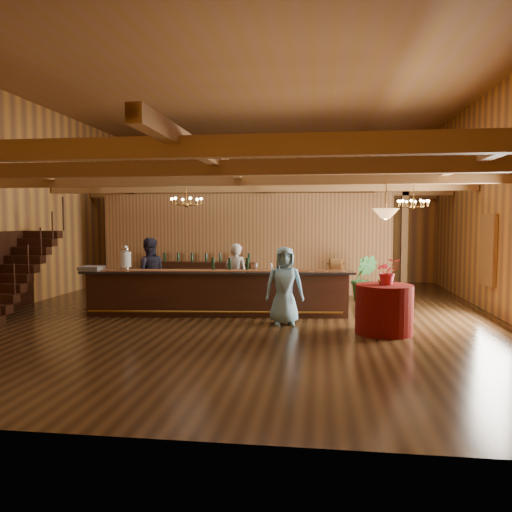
# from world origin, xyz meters

# --- Properties ---
(floor) EXTENTS (14.00, 14.00, 0.00)m
(floor) POSITION_xyz_m (0.00, 0.00, 0.00)
(floor) COLOR #4A2F18
(floor) RESTS_ON ground
(ceiling) EXTENTS (14.00, 14.00, 0.00)m
(ceiling) POSITION_xyz_m (0.00, 0.00, 5.50)
(ceiling) COLOR brown
(ceiling) RESTS_ON wall_back
(wall_back) EXTENTS (12.00, 0.10, 5.50)m
(wall_back) POSITION_xyz_m (0.00, 7.00, 2.75)
(wall_back) COLOR #C58536
(wall_back) RESTS_ON floor
(wall_front) EXTENTS (12.00, 0.10, 5.50)m
(wall_front) POSITION_xyz_m (0.00, -7.00, 2.75)
(wall_front) COLOR #C58536
(wall_front) RESTS_ON floor
(wall_left) EXTENTS (0.10, 14.00, 5.50)m
(wall_left) POSITION_xyz_m (-6.00, 0.00, 2.75)
(wall_left) COLOR #C58536
(wall_left) RESTS_ON floor
(wall_right) EXTENTS (0.10, 14.00, 5.50)m
(wall_right) POSITION_xyz_m (6.00, 0.00, 2.75)
(wall_right) COLOR #C58536
(wall_right) RESTS_ON floor
(beam_grid) EXTENTS (11.90, 13.90, 0.39)m
(beam_grid) POSITION_xyz_m (0.00, 0.51, 3.24)
(beam_grid) COLOR olive
(beam_grid) RESTS_ON wall_left
(support_posts) EXTENTS (9.20, 10.20, 3.20)m
(support_posts) POSITION_xyz_m (0.00, -0.50, 1.60)
(support_posts) COLOR olive
(support_posts) RESTS_ON floor
(partition_wall) EXTENTS (9.00, 0.18, 3.10)m
(partition_wall) POSITION_xyz_m (-0.50, 3.50, 1.55)
(partition_wall) COLOR olive
(partition_wall) RESTS_ON floor
(window_right_back) EXTENTS (0.12, 1.05, 1.75)m
(window_right_back) POSITION_xyz_m (5.95, 1.00, 1.55)
(window_right_back) COLOR white
(window_right_back) RESTS_ON wall_right
(staircase) EXTENTS (1.00, 2.80, 2.00)m
(staircase) POSITION_xyz_m (-5.45, -0.74, 1.00)
(staircase) COLOR black
(staircase) RESTS_ON floor
(backroom_boxes) EXTENTS (4.10, 0.60, 1.10)m
(backroom_boxes) POSITION_xyz_m (-0.29, 5.50, 0.53)
(backroom_boxes) COLOR black
(backroom_boxes) RESTS_ON floor
(tasting_bar) EXTENTS (6.49, 1.41, 1.09)m
(tasting_bar) POSITION_xyz_m (-0.56, -0.22, 0.55)
(tasting_bar) COLOR black
(tasting_bar) RESTS_ON floor
(beverage_dispenser) EXTENTS (0.26, 0.26, 0.60)m
(beverage_dispenser) POSITION_xyz_m (-2.79, -0.38, 1.36)
(beverage_dispenser) COLOR silver
(beverage_dispenser) RESTS_ON tasting_bar
(glass_rack_tray) EXTENTS (0.50, 0.50, 0.10)m
(glass_rack_tray) POSITION_xyz_m (-3.57, -0.56, 1.12)
(glass_rack_tray) COLOR gray
(glass_rack_tray) RESTS_ON tasting_bar
(raffle_drum) EXTENTS (0.34, 0.24, 0.30)m
(raffle_drum) POSITION_xyz_m (2.23, -0.01, 1.25)
(raffle_drum) COLOR #A17539
(raffle_drum) RESTS_ON tasting_bar
(bar_bottle_0) EXTENTS (0.07, 0.07, 0.30)m
(bar_bottle_0) POSITION_xyz_m (-0.70, -0.11, 1.22)
(bar_bottle_0) COLOR black
(bar_bottle_0) RESTS_ON tasting_bar
(bar_bottle_1) EXTENTS (0.07, 0.07, 0.30)m
(bar_bottle_1) POSITION_xyz_m (-0.30, -0.07, 1.22)
(bar_bottle_1) COLOR black
(bar_bottle_1) RESTS_ON tasting_bar
(bar_bottle_2) EXTENTS (0.07, 0.07, 0.30)m
(bar_bottle_2) POSITION_xyz_m (0.13, -0.03, 1.22)
(bar_bottle_2) COLOR black
(bar_bottle_2) RESTS_ON tasting_bar
(backbar_shelf) EXTENTS (3.56, 1.10, 0.99)m
(backbar_shelf) POSITION_xyz_m (-1.88, 3.23, 0.50)
(backbar_shelf) COLOR black
(backbar_shelf) RESTS_ON floor
(round_table) EXTENTS (1.14, 1.14, 0.98)m
(round_table) POSITION_xyz_m (3.14, -1.70, 0.49)
(round_table) COLOR #650702
(round_table) RESTS_ON floor
(chandelier_left) EXTENTS (0.80, 0.80, 0.60)m
(chandelier_left) POSITION_xyz_m (-1.50, 0.44, 2.76)
(chandelier_left) COLOR #AF7E2E
(chandelier_left) RESTS_ON beam_grid
(chandelier_right) EXTENTS (0.80, 0.80, 0.63)m
(chandelier_right) POSITION_xyz_m (4.27, 1.73, 2.72)
(chandelier_right) COLOR #AF7E2E
(chandelier_right) RESTS_ON beam_grid
(pendant_lamp) EXTENTS (0.52, 0.52, 0.90)m
(pendant_lamp) POSITION_xyz_m (3.14, -1.70, 2.40)
(pendant_lamp) COLOR #AF7E2E
(pendant_lamp) RESTS_ON beam_grid
(bartender) EXTENTS (0.70, 0.54, 1.69)m
(bartender) POSITION_xyz_m (-0.25, 0.60, 0.85)
(bartender) COLOR silver
(bartender) RESTS_ON floor
(staff_second) EXTENTS (1.07, 0.96, 1.83)m
(staff_second) POSITION_xyz_m (-2.51, 0.43, 0.91)
(staff_second) COLOR #252335
(staff_second) RESTS_ON floor
(guest) EXTENTS (0.92, 0.69, 1.70)m
(guest) POSITION_xyz_m (1.10, -1.10, 0.85)
(guest) COLOR #79B1CB
(guest) RESTS_ON floor
(floor_plant) EXTENTS (0.81, 0.70, 1.30)m
(floor_plant) POSITION_xyz_m (3.08, 2.44, 0.65)
(floor_plant) COLOR #357735
(floor_plant) RESTS_ON floor
(table_flowers) EXTENTS (0.53, 0.48, 0.53)m
(table_flowers) POSITION_xyz_m (3.21, -1.69, 1.25)
(table_flowers) COLOR red
(table_flowers) RESTS_ON round_table
(table_vase) EXTENTS (0.14, 0.14, 0.27)m
(table_vase) POSITION_xyz_m (3.10, -1.64, 1.12)
(table_vase) COLOR #AF7E2E
(table_vase) RESTS_ON round_table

